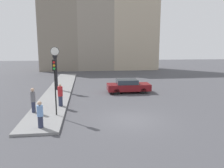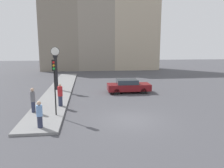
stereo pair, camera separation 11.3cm
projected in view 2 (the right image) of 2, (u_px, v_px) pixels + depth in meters
The scene contains 9 objects.
ground_plane at pixel (131, 120), 14.76m from camera, with size 120.00×120.00×0.00m, color #47474C.
sidewalk_corner at pixel (60, 89), 24.68m from camera, with size 2.68×25.71×0.16m, color gray.
building_row at pixel (102, 31), 43.99m from camera, with size 23.46×5.00×16.22m.
sedan_car at pixel (128, 86), 23.16m from camera, with size 4.51×1.90×1.41m.
traffic_light_near at pixel (54, 76), 14.83m from camera, with size 0.26×0.24×3.87m.
street_clock at pixel (56, 69), 23.70m from camera, with size 0.94×0.46×4.65m.
pedestrian_blue_stripe at pixel (40, 114), 12.84m from camera, with size 0.36×0.36×1.61m.
pedestrian_grey_jacket at pixel (33, 100), 15.76m from camera, with size 0.33×0.33×1.80m.
pedestrian_red_top at pixel (60, 95), 17.44m from camera, with size 0.39×0.39×1.81m.
Camera 2 is at (-2.91, -13.86, 4.98)m, focal length 35.00 mm.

